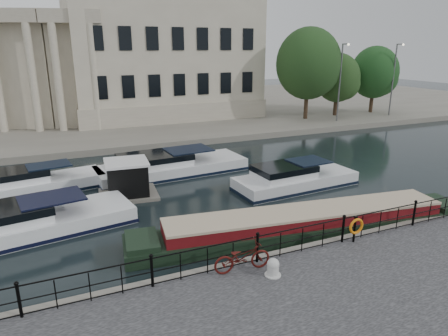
{
  "coord_description": "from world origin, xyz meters",
  "views": [
    {
      "loc": [
        -6.5,
        -13.99,
        8.34
      ],
      "look_at": [
        0.5,
        2.0,
        3.0
      ],
      "focal_mm": 32.0,
      "sensor_mm": 36.0,
      "label": 1
    }
  ],
  "objects_px": {
    "harbour_hut": "(127,180)",
    "bicycle": "(242,257)",
    "mooring_bollard": "(273,268)",
    "narrowboat": "(306,226)",
    "life_ring_post": "(356,227)"
  },
  "relations": [
    {
      "from": "life_ring_post",
      "to": "narrowboat",
      "type": "xyz_separation_m",
      "value": [
        -0.71,
        2.4,
        -0.9
      ]
    },
    {
      "from": "life_ring_post",
      "to": "mooring_bollard",
      "type": "bearing_deg",
      "value": -169.69
    },
    {
      "from": "bicycle",
      "to": "life_ring_post",
      "type": "relative_size",
      "value": 1.85
    },
    {
      "from": "mooring_bollard",
      "to": "bicycle",
      "type": "bearing_deg",
      "value": 140.31
    },
    {
      "from": "bicycle",
      "to": "narrowboat",
      "type": "height_order",
      "value": "bicycle"
    },
    {
      "from": "mooring_bollard",
      "to": "narrowboat",
      "type": "xyz_separation_m",
      "value": [
        3.66,
        3.19,
        -0.49
      ]
    },
    {
      "from": "life_ring_post",
      "to": "harbour_hut",
      "type": "xyz_separation_m",
      "value": [
        -7.33,
        10.62,
        -0.31
      ]
    },
    {
      "from": "mooring_bollard",
      "to": "narrowboat",
      "type": "height_order",
      "value": "mooring_bollard"
    },
    {
      "from": "bicycle",
      "to": "narrowboat",
      "type": "bearing_deg",
      "value": -56.61
    },
    {
      "from": "harbour_hut",
      "to": "bicycle",
      "type": "bearing_deg",
      "value": -73.81
    },
    {
      "from": "life_ring_post",
      "to": "harbour_hut",
      "type": "bearing_deg",
      "value": 124.6
    },
    {
      "from": "mooring_bollard",
      "to": "harbour_hut",
      "type": "bearing_deg",
      "value": 104.53
    },
    {
      "from": "life_ring_post",
      "to": "harbour_hut",
      "type": "distance_m",
      "value": 12.9
    },
    {
      "from": "bicycle",
      "to": "life_ring_post",
      "type": "xyz_separation_m",
      "value": [
        5.23,
        0.08,
        0.16
      ]
    },
    {
      "from": "mooring_bollard",
      "to": "life_ring_post",
      "type": "bearing_deg",
      "value": 10.31
    }
  ]
}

